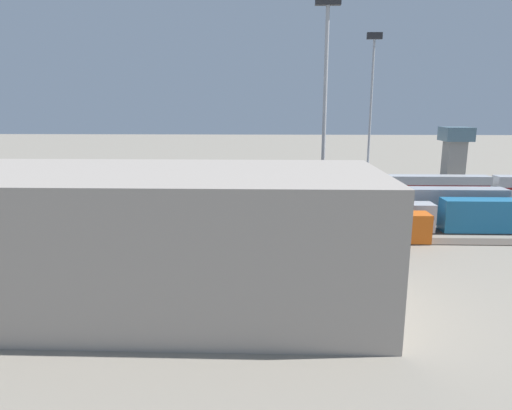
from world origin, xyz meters
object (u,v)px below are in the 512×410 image
Objects in this scene: train_on_track_4 at (260,204)px; maintenance_shed at (42,238)px; light_mast_1 at (325,94)px; train_on_track_6 at (386,225)px; light_mast_0 at (371,95)px; control_tower at (455,150)px; train_on_track_5 at (331,216)px; train_on_track_0 at (363,185)px.

train_on_track_4 is 1.25× the size of maintenance_shed.
light_mast_1 is (-7.71, 12.39, 15.54)m from train_on_track_4.
light_mast_1 is 32.84m from maintenance_shed.
light_mast_0 is (-4.40, -33.01, 16.70)m from train_on_track_6.
control_tower is (-34.53, -48.02, -10.94)m from light_mast_1.
train_on_track_4 is 55.44m from control_tower.
maintenance_shed is 4.65× the size of control_tower.
train_on_track_4 reaches higher than train_on_track_5.
light_mast_0 is (-1.35, -3.01, 16.85)m from train_on_track_0.
train_on_track_5 is 1.16× the size of maintenance_shed.
light_mast_1 is at bearing -147.12° from maintenance_shed.
train_on_track_4 and train_on_track_6 have the same top height.
light_mast_1 reaches higher than train_on_track_0.
train_on_track_4 reaches higher than train_on_track_0.
maintenance_shed reaches higher than train_on_track_4.
train_on_track_6 is 0.18× the size of maintenance_shed.
train_on_track_5 is 11.18m from train_on_track_4.
train_on_track_6 is at bearing 141.16° from train_on_track_5.
light_mast_0 is 1.04× the size of light_mast_1.
train_on_track_4 is at bearing -31.70° from train_on_track_6.
train_on_track_5 is 0.93× the size of train_on_track_4.
light_mast_0 is 0.53× the size of maintenance_shed.
maintenance_shed reaches higher than train_on_track_0.
train_on_track_4 is 34.13m from maintenance_shed.
train_on_track_0 is 27.76m from train_on_track_4.
light_mast_0 reaches higher than maintenance_shed.
train_on_track_5 is 2.31× the size of light_mast_1.
train_on_track_4 is at bearing 40.15° from control_tower.
light_mast_1 is at bearing 54.28° from control_tower.
train_on_track_5 is at bearing -139.32° from maintenance_shed.
light_mast_0 is at bearing -110.75° from train_on_track_5.
train_on_track_0 is at bearing -110.33° from train_on_track_5.
train_on_track_5 is 2.21× the size of light_mast_0.
train_on_track_6 is at bearing 84.20° from train_on_track_0.
light_mast_1 reaches higher than train_on_track_6.
maintenance_shed is (34.04, 18.92, 3.65)m from train_on_track_6.
train_on_track_4 is at bearing -58.12° from light_mast_1.
train_on_track_6 is 18.27m from light_mast_1.
maintenance_shed reaches higher than train_on_track_6.
light_mast_1 is 60.15m from control_tower.
light_mast_0 reaches higher than train_on_track_5.
train_on_track_5 is at bearing -38.84° from train_on_track_6.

